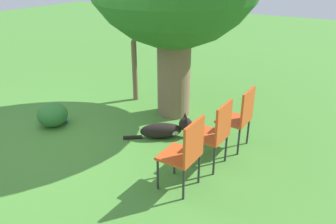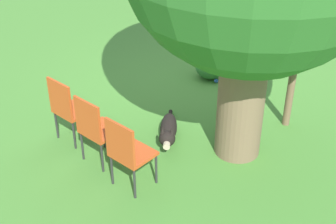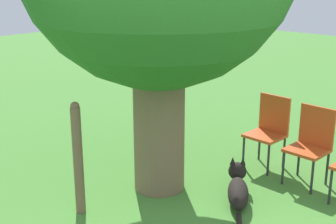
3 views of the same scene
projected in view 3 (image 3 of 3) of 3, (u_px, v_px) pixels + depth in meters
The scene contains 4 objects.
dog at pixel (238, 188), 5.24m from camera, with size 0.98×0.76×0.39m.
fence_post at pixel (78, 158), 4.83m from camera, with size 0.10×0.10×1.23m.
red_chair_1 at pixel (311, 141), 5.56m from camera, with size 0.44×0.46×0.94m.
red_chair_2 at pixel (269, 127), 6.04m from camera, with size 0.44×0.46×0.94m.
Camera 3 is at (-2.89, -2.15, 2.49)m, focal length 50.00 mm.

